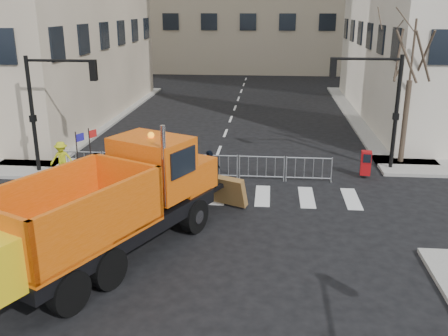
# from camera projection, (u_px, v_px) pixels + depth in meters

# --- Properties ---
(ground) EXTENTS (120.00, 120.00, 0.00)m
(ground) POSITION_uv_depth(u_px,v_px,m) (179.00, 256.00, 15.59)
(ground) COLOR black
(ground) RESTS_ON ground
(sidewalk_back) EXTENTS (64.00, 5.00, 0.15)m
(sidewalk_back) POSITION_uv_depth(u_px,v_px,m) (211.00, 170.00, 23.61)
(sidewalk_back) COLOR gray
(sidewalk_back) RESTS_ON ground
(traffic_light_left) EXTENTS (0.18, 0.18, 5.40)m
(traffic_light_left) POSITION_uv_depth(u_px,v_px,m) (33.00, 116.00, 22.57)
(traffic_light_left) COLOR black
(traffic_light_left) RESTS_ON ground
(traffic_light_right) EXTENTS (0.18, 0.18, 5.40)m
(traffic_light_right) POSITION_uv_depth(u_px,v_px,m) (396.00, 114.00, 22.99)
(traffic_light_right) COLOR black
(traffic_light_right) RESTS_ON ground
(crowd_barriers) EXTENTS (12.60, 0.60, 1.10)m
(crowd_barriers) POSITION_uv_depth(u_px,v_px,m) (192.00, 165.00, 22.68)
(crowd_barriers) COLOR #9EA0A5
(crowd_barriers) RESTS_ON ground
(street_tree) EXTENTS (3.00, 3.00, 7.50)m
(street_tree) POSITION_uv_depth(u_px,v_px,m) (409.00, 88.00, 23.55)
(street_tree) COLOR #382B21
(street_tree) RESTS_ON ground
(plow_truck) EXTENTS (7.10, 10.71, 4.09)m
(plow_truck) POSITION_uv_depth(u_px,v_px,m) (105.00, 205.00, 14.82)
(plow_truck) COLOR black
(plow_truck) RESTS_ON ground
(cop_a) EXTENTS (0.71, 0.59, 1.66)m
(cop_a) POSITION_uv_depth(u_px,v_px,m) (183.00, 186.00, 19.32)
(cop_a) COLOR black
(cop_a) RESTS_ON ground
(cop_b) EXTENTS (0.97, 0.88, 1.63)m
(cop_b) POSITION_uv_depth(u_px,v_px,m) (192.00, 178.00, 20.19)
(cop_b) COLOR black
(cop_b) RESTS_ON ground
(cop_c) EXTENTS (1.01, 1.04, 1.75)m
(cop_c) POSITION_uv_depth(u_px,v_px,m) (210.00, 170.00, 20.98)
(cop_c) COLOR black
(cop_c) RESTS_ON ground
(worker) EXTENTS (1.10, 0.74, 1.59)m
(worker) POSITION_uv_depth(u_px,v_px,m) (62.00, 159.00, 22.32)
(worker) COLOR #B7BC16
(worker) RESTS_ON sidewalk_back
(newspaper_box) EXTENTS (0.49, 0.45, 1.10)m
(newspaper_box) POSITION_uv_depth(u_px,v_px,m) (366.00, 163.00, 22.53)
(newspaper_box) COLOR #A20C10
(newspaper_box) RESTS_ON sidewalk_back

